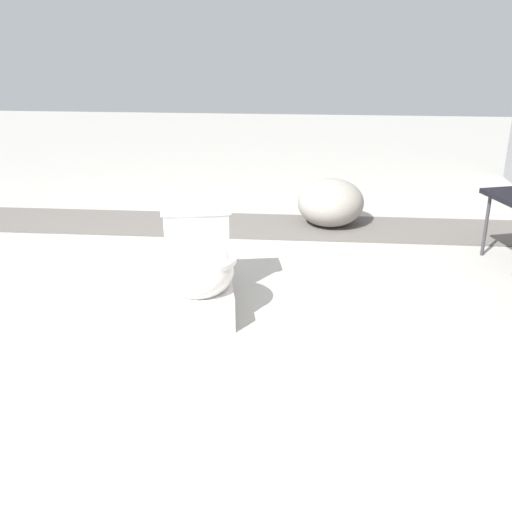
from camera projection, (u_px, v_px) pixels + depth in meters
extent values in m
plane|color=#A8A59E|center=(166.00, 301.00, 3.23)|extent=(14.00, 14.00, 0.00)
cube|color=#605B56|center=(273.00, 226.00, 4.38)|extent=(0.56, 8.00, 0.01)
cube|color=white|center=(199.00, 292.00, 3.13)|extent=(0.65, 0.44, 0.17)
ellipsoid|color=white|center=(198.00, 269.00, 2.97)|extent=(0.50, 0.44, 0.28)
cylinder|color=white|center=(198.00, 258.00, 2.95)|extent=(0.46, 0.46, 0.03)
cube|color=white|center=(197.00, 237.00, 3.24)|extent=(0.24, 0.37, 0.30)
cube|color=white|center=(196.00, 207.00, 3.18)|extent=(0.27, 0.40, 0.04)
cylinder|color=silver|center=(211.00, 202.00, 3.17)|extent=(0.02, 0.02, 0.01)
cylinder|color=#38383D|center=(486.00, 225.00, 3.79)|extent=(0.02, 0.02, 0.40)
ellipsoid|color=gray|center=(331.00, 202.00, 4.37)|extent=(0.64, 0.63, 0.35)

